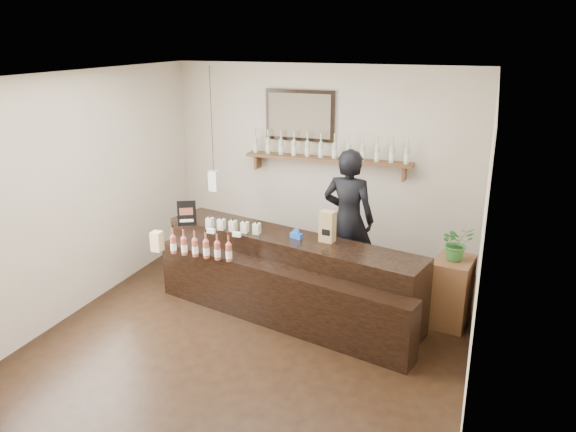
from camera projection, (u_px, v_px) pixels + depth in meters
The scene contains 10 objects.
ground at pixel (257, 332), 6.28m from camera, with size 5.00×5.00×0.00m, color black.
room_shell at pixel (254, 185), 5.75m from camera, with size 5.00×5.00×5.00m.
back_wall_decor at pixel (311, 140), 7.91m from camera, with size 2.66×0.96×1.69m.
counter at pixel (285, 278), 6.62m from camera, with size 3.34×1.64×1.08m.
promo_sign at pixel (187, 213), 6.90m from camera, with size 0.21×0.12×0.32m.
paper_bag at pixel (327, 226), 6.36m from camera, with size 0.18×0.15×0.36m.
tape_dispenser at pixel (296, 235), 6.50m from camera, with size 0.16×0.10×0.12m.
side_cabinet at pixel (452, 292), 6.38m from camera, with size 0.47×0.60×0.79m.
potted_plant at pixel (457, 243), 6.19m from camera, with size 0.35×0.31×0.39m, color #2E692A.
shopkeeper at pixel (349, 211), 7.14m from camera, with size 0.76×0.50×2.08m, color black.
Camera 1 is at (2.23, -5.11, 3.19)m, focal length 35.00 mm.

